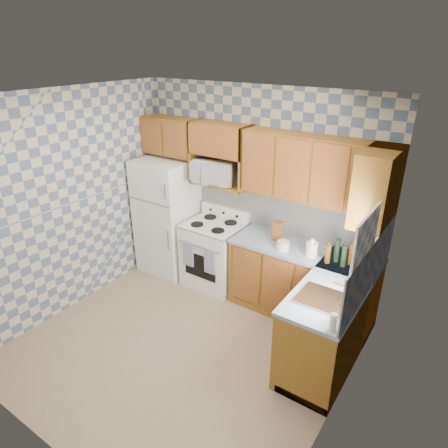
{
  "coord_description": "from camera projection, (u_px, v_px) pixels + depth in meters",
  "views": [
    {
      "loc": [
        2.38,
        -2.67,
        3.14
      ],
      "look_at": [
        0.05,
        0.75,
        1.25
      ],
      "focal_mm": 32.0,
      "sensor_mm": 36.0,
      "label": 1
    }
  ],
  "objects": [
    {
      "name": "floor",
      "position": [
        183.0,
        346.0,
        4.53
      ],
      "size": [
        3.4,
        3.4,
        0.0
      ],
      "primitive_type": "plane",
      "color": "#8A735A",
      "rests_on": "ground"
    },
    {
      "name": "back_wall",
      "position": [
        258.0,
        194.0,
        5.17
      ],
      "size": [
        3.4,
        0.02,
        2.7
      ],
      "primitive_type": "cube",
      "color": "slate",
      "rests_on": "ground"
    },
    {
      "name": "right_wall",
      "position": [
        345.0,
        295.0,
        3.1
      ],
      "size": [
        0.02,
        3.2,
        2.7
      ],
      "primitive_type": "cube",
      "color": "slate",
      "rests_on": "ground"
    },
    {
      "name": "backsplash_back",
      "position": [
        284.0,
        211.0,
        5.02
      ],
      "size": [
        2.6,
        0.02,
        0.56
      ],
      "primitive_type": "cube",
      "color": "silver",
      "rests_on": "back_wall"
    },
    {
      "name": "backsplash_right",
      "position": [
        370.0,
        267.0,
        3.77
      ],
      "size": [
        0.02,
        1.6,
        0.56
      ],
      "primitive_type": "cube",
      "color": "silver",
      "rests_on": "right_wall"
    },
    {
      "name": "refrigerator",
      "position": [
        168.0,
        216.0,
        5.77
      ],
      "size": [
        0.75,
        0.7,
        1.68
      ],
      "primitive_type": "cube",
      "color": "white",
      "rests_on": "floor"
    },
    {
      "name": "stove_body",
      "position": [
        214.0,
        255.0,
        5.54
      ],
      "size": [
        0.76,
        0.65,
        0.9
      ],
      "primitive_type": "cube",
      "color": "white",
      "rests_on": "floor"
    },
    {
      "name": "cooktop",
      "position": [
        214.0,
        225.0,
        5.35
      ],
      "size": [
        0.76,
        0.65,
        0.02
      ],
      "primitive_type": "cube",
      "color": "silver",
      "rests_on": "stove_body"
    },
    {
      "name": "backguard",
      "position": [
        225.0,
        212.0,
        5.52
      ],
      "size": [
        0.76,
        0.08,
        0.17
      ],
      "primitive_type": "cube",
      "color": "white",
      "rests_on": "cooktop"
    },
    {
      "name": "dish_towel_left",
      "position": [
        188.0,
        254.0,
        5.33
      ],
      "size": [
        0.16,
        0.02,
        0.34
      ],
      "primitive_type": "cube",
      "color": "navy",
      "rests_on": "stove_body"
    },
    {
      "name": "dish_towel_right",
      "position": [
        210.0,
        262.0,
        5.15
      ],
      "size": [
        0.16,
        0.02,
        0.34
      ],
      "primitive_type": "cube",
      "color": "navy",
      "rests_on": "stove_body"
    },
    {
      "name": "base_cabinets_back",
      "position": [
        301.0,
        283.0,
        4.9
      ],
      "size": [
        1.75,
        0.6,
        0.88
      ],
      "primitive_type": "cube",
      "color": "brown",
      "rests_on": "floor"
    },
    {
      "name": "base_cabinets_right",
      "position": [
        332.0,
        321.0,
        4.23
      ],
      "size": [
        0.6,
        1.6,
        0.88
      ],
      "primitive_type": "cube",
      "color": "brown",
      "rests_on": "floor"
    },
    {
      "name": "countertop_back",
      "position": [
        304.0,
        250.0,
        4.71
      ],
      "size": [
        1.77,
        0.63,
        0.04
      ],
      "primitive_type": "cube",
      "color": "gray",
      "rests_on": "base_cabinets_back"
    },
    {
      "name": "countertop_right",
      "position": [
        336.0,
        285.0,
        4.04
      ],
      "size": [
        0.63,
        1.6,
        0.04
      ],
      "primitive_type": "cube",
      "color": "gray",
      "rests_on": "base_cabinets_right"
    },
    {
      "name": "upper_cabinets_back",
      "position": [
        316.0,
        170.0,
        4.42
      ],
      "size": [
        1.75,
        0.33,
        0.74
      ],
      "primitive_type": "cube",
      "color": "brown",
      "rests_on": "back_wall"
    },
    {
      "name": "upper_cabinets_fridge",
      "position": [
        171.0,
        136.0,
        5.45
      ],
      "size": [
        0.82,
        0.33,
        0.5
      ],
      "primitive_type": "cube",
      "color": "brown",
      "rests_on": "back_wall"
    },
    {
      "name": "upper_cabinets_right",
      "position": [
        377.0,
        186.0,
        3.92
      ],
      "size": [
        0.33,
        0.7,
        0.74
      ],
      "primitive_type": "cube",
      "color": "brown",
      "rests_on": "right_wall"
    },
    {
      "name": "microwave_shelf",
      "position": [
        221.0,
        184.0,
        5.25
      ],
      "size": [
        0.8,
        0.33,
        0.03
      ],
      "primitive_type": "cube",
      "color": "brown",
      "rests_on": "back_wall"
    },
    {
      "name": "microwave",
      "position": [
        214.0,
        171.0,
        5.2
      ],
      "size": [
        0.65,
        0.54,
        0.31
      ],
      "primitive_type": "imported",
      "rotation": [
        0.0,
        0.0,
        0.33
      ],
      "color": "white",
      "rests_on": "microwave_shelf"
    },
    {
      "name": "sink",
      "position": [
        324.0,
        299.0,
        3.77
      ],
      "size": [
        0.48,
        0.4,
        0.03
      ],
      "primitive_type": "cube",
      "color": "#B7B7BC",
      "rests_on": "countertop_right"
    },
    {
      "name": "window",
      "position": [
        362.0,
        259.0,
        3.4
      ],
      "size": [
        0.02,
        0.66,
        0.86
      ],
      "primitive_type": "cube",
      "color": "silver",
      "rests_on": "right_wall"
    },
    {
      "name": "bottle_0",
      "position": [
        337.0,
        250.0,
        4.38
      ],
      "size": [
        0.06,
        0.06,
        0.28
      ],
      "primitive_type": "cylinder",
      "color": "black",
      "rests_on": "countertop_back"
    },
    {
      "name": "bottle_1",
      "position": [
        344.0,
        256.0,
        4.29
      ],
      "size": [
        0.06,
        0.06,
        0.26
      ],
      "primitive_type": "cylinder",
      "color": "black",
      "rests_on": "countertop_back"
    },
    {
      "name": "bottle_2",
      "position": [
        351.0,
        254.0,
        4.34
      ],
      "size": [
        0.06,
        0.06,
        0.24
      ],
      "primitive_type": "cylinder",
      "color": "#603410",
      "rests_on": "countertop_back"
    },
    {
      "name": "bottle_3",
      "position": [
        328.0,
        254.0,
        4.37
      ],
      "size": [
        0.06,
        0.06,
        0.22
      ],
      "primitive_type": "cylinder",
      "color": "#603410",
      "rests_on": "countertop_back"
    },
    {
      "name": "knife_block",
      "position": [
        278.0,
        231.0,
        4.87
      ],
      "size": [
        0.11,
        0.11,
        0.24
      ],
      "primitive_type": "cube",
      "rotation": [
        0.0,
        0.0,
        0.0
      ],
      "color": "brown",
      "rests_on": "countertop_back"
    },
    {
      "name": "electric_kettle",
      "position": [
        312.0,
        249.0,
        4.51
      ],
      "size": [
        0.13,
        0.13,
        0.17
      ],
      "primitive_type": "cylinder",
      "color": "white",
      "rests_on": "countertop_back"
    },
    {
      "name": "food_containers",
      "position": [
        283.0,
        245.0,
        4.67
      ],
      "size": [
        0.16,
        0.16,
        0.11
      ],
      "primitive_type": null,
      "color": "beige",
      "rests_on": "countertop_back"
    },
    {
      "name": "soap_bottle",
      "position": [
        333.0,
        323.0,
        3.33
      ],
      "size": [
        0.06,
        0.06,
        0.17
      ],
      "primitive_type": "cylinder",
      "color": "beige",
      "rests_on": "countertop_right"
    }
  ]
}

